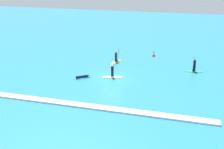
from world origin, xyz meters
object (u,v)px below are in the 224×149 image
Objects in this scene: surfer_on_white_board at (112,74)px; surfer_on_blue_board at (82,77)px; surfer_on_green_board at (194,68)px; surfer_on_yellow_board at (116,59)px; marker_buoy at (154,55)px.

surfer_on_white_board reaches higher than surfer_on_blue_board.
surfer_on_green_board is 11.66m from surfer_on_yellow_board.
marker_buoy is (-6.31, 5.85, -0.36)m from surfer_on_green_board.
surfer_on_white_board is 1.18× the size of surfer_on_blue_board.
surfer_on_green_board reaches higher than surfer_on_blue_board.
surfer_on_yellow_board reaches higher than surfer_on_white_board.
surfer_on_white_board reaches higher than surfer_on_green_board.
surfer_on_green_board is 0.98× the size of surfer_on_blue_board.
surfer_on_white_board is at bearing -111.14° from marker_buoy.
surfer_on_blue_board is (-14.29, -6.25, -0.39)m from surfer_on_green_board.
marker_buoy is (5.28, 4.64, -0.28)m from surfer_on_yellow_board.
surfer_on_green_board is 0.87× the size of surfer_on_yellow_board.
surfer_on_blue_board is 14.50m from marker_buoy.
surfer_on_yellow_board reaches higher than marker_buoy.
surfer_on_yellow_board is 7.04m from marker_buoy.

